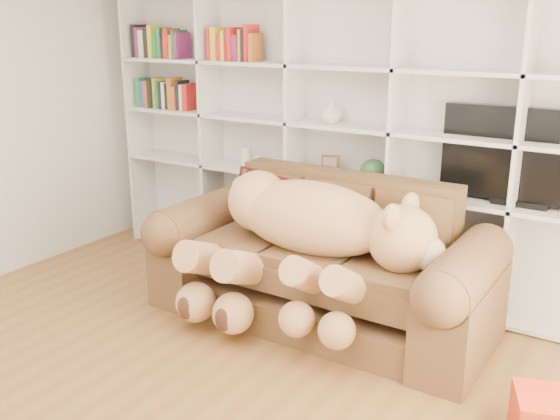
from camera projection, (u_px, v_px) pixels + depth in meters
The scene contains 12 objects.
wall_back at pixel (356, 117), 4.99m from camera, with size 5.00×0.02×2.70m, color silver.
bookshelf at pixel (321, 122), 5.01m from camera, with size 4.43×0.35×2.40m.
sofa at pixel (322, 268), 4.47m from camera, with size 2.41×1.04×1.01m.
teddy_bear at pixel (305, 235), 4.23m from camera, with size 1.71×0.96×0.99m.
throw_pillow at pixel (259, 201), 4.84m from camera, with size 0.46×0.15×0.46m, color #530E1D.
tv at pixel (526, 158), 4.22m from camera, with size 1.14×0.18×0.67m.
picture_frame at pixel (330, 166), 5.00m from camera, with size 0.15×0.03×0.18m, color #533B1C.
green_vase at pixel (373, 172), 4.81m from camera, with size 0.20×0.20×0.20m, color #2B5432.
figurine_tall at pixel (246, 157), 5.44m from camera, with size 0.08×0.08×0.17m, color white.
figurine_short at pixel (257, 162), 5.38m from camera, with size 0.06×0.06×0.10m, color white.
snow_globe at pixel (277, 164), 5.28m from camera, with size 0.12×0.12×0.12m, color silver.
shelf_vase at pixel (331, 111), 4.88m from camera, with size 0.18×0.18×0.18m, color beige.
Camera 1 is at (2.18, -2.03, 2.07)m, focal length 40.00 mm.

